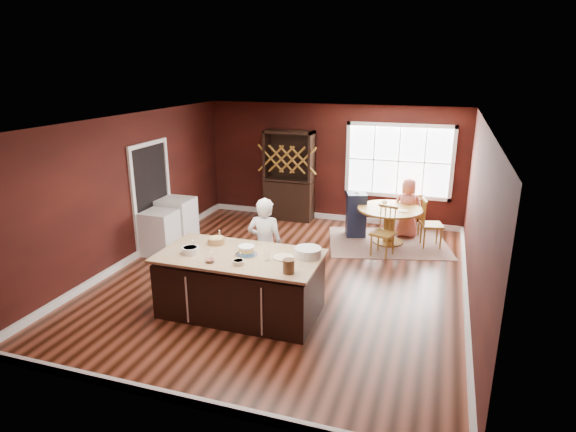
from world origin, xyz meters
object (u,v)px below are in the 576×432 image
Objects in this scene: dining_table at (389,218)px; hutch at (289,176)px; baker at (265,245)px; chair_south at (383,231)px; toddler at (357,198)px; layer_cake at (247,250)px; washer at (160,233)px; high_chair at (356,214)px; dryer at (177,221)px; chair_north at (411,213)px; seated_woman at (408,208)px; chair_east at (432,223)px; kitchen_island at (241,285)px.

hutch is at bearing 158.91° from dining_table.
chair_south is at bearing -132.49° from baker.
dining_table is 5.04× the size of toddler.
layer_cake is 1.27× the size of toddler.
baker is 2.66m from washer.
high_chair is 0.34m from toddler.
baker is 6.03× the size of toddler.
high_chair is (-0.73, 0.23, -0.04)m from dining_table.
hutch is 2.90m from dryer.
chair_north is at bearing 19.48° from toddler.
seated_woman is at bearing 22.91° from dryer.
washer is (-3.39, -2.34, -0.38)m from toddler.
baker is 1.66× the size of dryer.
high_chair is 1.96m from hutch.
dining_table is at bearing 79.93° from chair_east.
washer is at bearing -164.75° from high_chair.
layer_cake is 3.43m from dryer.
chair_north is (0.42, 1.49, -0.03)m from chair_south.
seated_woman is at bearing -8.60° from hutch.
layer_cake is at bearing -42.16° from dryer.
baker is at bearing 125.27° from chair_east.
toddler reaches higher than kitchen_island.
chair_south is 3.02m from hutch.
seated_woman reaches higher than chair_south.
high_chair is 1.05× the size of dryer.
chair_north is at bearing 19.01° from chair_east.
dining_table is 1.33× the size of chair_south.
chair_east is 0.72m from seated_woman.
dryer is (0.00, 0.64, 0.04)m from washer.
baker is 1.82× the size of washer.
kitchen_island is 9.02× the size of toddler.
layer_cake is 4.65m from hutch.
chair_south is 4.29m from washer.
chair_east is 0.48× the size of hutch.
chair_south reaches higher than dining_table.
seated_woman is (0.34, 1.27, 0.15)m from chair_south.
dining_table is at bearing 25.67° from washer.
chair_east is (2.48, 2.91, -0.28)m from baker.
layer_cake is at bearing 131.99° from chair_east.
high_chair reaches higher than chair_south.
toddler is 0.12× the size of hutch.
kitchen_island is 1.79× the size of dining_table.
kitchen_island is 2.72× the size of washer.
chair_east is 1.64m from toddler.
seated_woman is 2.84m from hutch.
layer_cake reaches higher than high_chair.
dining_table is 0.87m from toddler.
kitchen_island is 4.88m from chair_north.
kitchen_island is 2.48× the size of dryer.
toddler is (-1.06, -0.18, 0.17)m from seated_woman.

